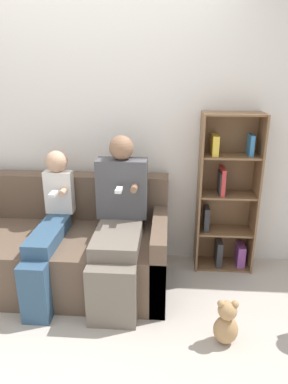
% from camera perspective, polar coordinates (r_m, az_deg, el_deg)
% --- Properties ---
extents(ground_plane, '(14.00, 14.00, 0.00)m').
position_cam_1_polar(ground_plane, '(2.76, -11.61, -20.39)').
color(ground_plane, '#BCB2A8').
extents(back_wall, '(10.00, 0.06, 2.55)m').
position_cam_1_polar(back_wall, '(3.19, -8.14, 10.66)').
color(back_wall, silver).
rests_on(back_wall, ground_plane).
extents(couch, '(1.84, 0.93, 0.87)m').
position_cam_1_polar(couch, '(3.11, -13.66, -8.96)').
color(couch, brown).
rests_on(couch, ground_plane).
extents(adult_seated, '(0.42, 0.84, 1.27)m').
position_cam_1_polar(adult_seated, '(2.73, -4.22, -4.35)').
color(adult_seated, '#70665B').
rests_on(adult_seated, ground_plane).
extents(child_seated, '(0.24, 0.87, 1.13)m').
position_cam_1_polar(child_seated, '(2.86, -15.52, -5.55)').
color(child_seated, '#335170').
rests_on(child_seated, ground_plane).
extents(bookshelf, '(0.52, 0.28, 1.43)m').
position_cam_1_polar(bookshelf, '(3.17, 13.46, -0.77)').
color(bookshelf, brown).
rests_on(bookshelf, ground_plane).
extents(teddy_bear, '(0.17, 0.14, 0.34)m').
position_cam_1_polar(teddy_bear, '(2.52, 13.54, -20.49)').
color(teddy_bear, tan).
rests_on(teddy_bear, ground_plane).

